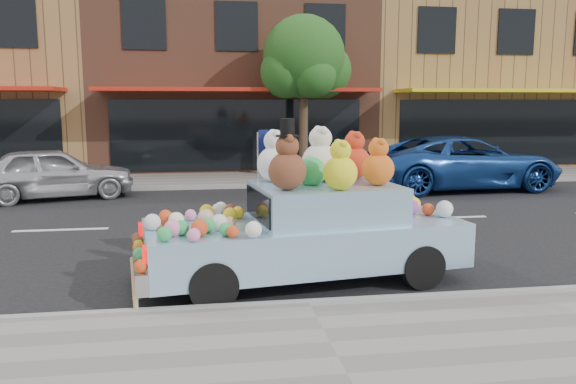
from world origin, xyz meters
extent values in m
plane|color=black|center=(0.00, 0.00, 0.00)|extent=(120.00, 120.00, 0.00)
cube|color=gray|center=(0.00, -6.50, 0.06)|extent=(60.00, 3.00, 0.12)
cube|color=gray|center=(0.00, 6.50, 0.06)|extent=(60.00, 3.00, 0.12)
cube|color=gray|center=(0.00, -5.00, 0.07)|extent=(60.00, 0.12, 0.13)
cube|color=gray|center=(0.00, 5.00, 0.07)|extent=(60.00, 0.12, 0.13)
cube|color=black|center=(-7.00, 7.98, 5.00)|extent=(1.40, 0.06, 1.60)
cube|color=brown|center=(0.00, 12.00, 3.50)|extent=(10.00, 8.00, 7.00)
cube|color=black|center=(0.00, 7.98, 1.40)|extent=(8.50, 0.06, 2.40)
cube|color=red|center=(0.00, 7.10, 2.90)|extent=(9.00, 1.80, 0.12)
cube|color=black|center=(-3.00, 7.98, 5.00)|extent=(1.40, 0.06, 1.60)
cube|color=black|center=(0.00, 7.98, 5.00)|extent=(1.40, 0.06, 1.60)
cube|color=black|center=(3.00, 7.98, 5.00)|extent=(1.40, 0.06, 1.60)
cube|color=olive|center=(10.00, 12.00, 3.50)|extent=(10.00, 8.00, 7.00)
cube|color=black|center=(10.00, 7.98, 1.40)|extent=(8.50, 0.06, 2.40)
cube|color=yellow|center=(10.00, 7.10, 2.90)|extent=(9.00, 1.80, 0.12)
cube|color=black|center=(7.00, 7.98, 5.00)|extent=(1.40, 0.06, 1.60)
cube|color=black|center=(10.00, 7.98, 5.00)|extent=(1.40, 0.06, 1.60)
cylinder|color=#38281C|center=(2.00, 6.50, 1.60)|extent=(0.28, 0.28, 3.20)
sphere|color=#1D4B15|center=(2.00, 6.50, 3.92)|extent=(2.60, 2.60, 2.60)
sphere|color=#1D4B15|center=(2.70, 6.80, 3.52)|extent=(1.80, 1.80, 1.80)
sphere|color=#1D4B15|center=(1.40, 6.30, 3.42)|extent=(1.60, 1.60, 1.60)
sphere|color=#1D4B15|center=(2.20, 5.90, 3.32)|extent=(1.40, 1.40, 1.40)
sphere|color=#1D4B15|center=(1.70, 7.10, 3.62)|extent=(1.60, 1.60, 1.60)
imported|color=#BCBDC2|center=(-5.06, 3.87, 0.68)|extent=(4.30, 2.69, 1.36)
imported|color=#1A4291|center=(6.24, 3.91, 0.77)|extent=(5.67, 2.84, 1.54)
cylinder|color=black|center=(1.66, -4.41, 0.30)|extent=(0.62, 0.28, 0.60)
cylinder|color=black|center=(1.44, -2.87, 0.30)|extent=(0.62, 0.28, 0.60)
cylinder|color=black|center=(-1.12, -4.79, 0.30)|extent=(0.62, 0.28, 0.60)
cylinder|color=black|center=(-1.33, -3.25, 0.30)|extent=(0.62, 0.28, 0.60)
cube|color=#98C4E3|center=(0.16, -3.83, 0.55)|extent=(4.49, 2.27, 0.60)
cube|color=#98C4E3|center=(0.46, -3.79, 1.10)|extent=(2.09, 1.75, 0.50)
cube|color=silver|center=(-2.04, -4.13, 0.40)|extent=(0.40, 1.79, 0.26)
cube|color=red|center=(-1.89, -4.80, 0.72)|extent=(0.10, 0.29, 0.16)
cube|color=red|center=(-2.08, -3.45, 0.72)|extent=(0.10, 0.29, 0.16)
cube|color=black|center=(-0.48, -3.92, 1.10)|extent=(0.22, 1.29, 0.40)
sphere|color=#5C2E1A|center=(-0.14, -4.22, 1.60)|extent=(0.49, 0.49, 0.49)
sphere|color=#5C2E1A|center=(-0.14, -4.22, 1.92)|extent=(0.31, 0.31, 0.31)
sphere|color=#5C2E1A|center=(-0.14, -4.33, 2.02)|extent=(0.12, 0.12, 0.12)
sphere|color=#5C2E1A|center=(-0.14, -4.12, 2.02)|extent=(0.12, 0.12, 0.12)
cylinder|color=black|center=(-0.14, -4.22, 2.05)|extent=(0.29, 0.29, 0.02)
cylinder|color=black|center=(-0.14, -4.22, 2.16)|extent=(0.18, 0.18, 0.22)
sphere|color=beige|center=(0.46, -3.43, 1.62)|extent=(0.54, 0.54, 0.54)
sphere|color=beige|center=(0.46, -3.43, 1.97)|extent=(0.33, 0.33, 0.33)
sphere|color=beige|center=(0.46, -3.55, 2.07)|extent=(0.13, 0.13, 0.13)
sphere|color=beige|center=(0.46, -3.32, 2.07)|extent=(0.13, 0.13, 0.13)
sphere|color=#DA5614|center=(1.14, -4.00, 1.57)|extent=(0.44, 0.44, 0.44)
sphere|color=#DA5614|center=(1.14, -4.00, 1.86)|extent=(0.27, 0.27, 0.27)
sphere|color=#DA5614|center=(1.14, -4.09, 1.94)|extent=(0.10, 0.10, 0.10)
sphere|color=#DA5614|center=(1.14, -3.90, 1.94)|extent=(0.10, 0.10, 0.10)
sphere|color=#B72C13|center=(1.00, -3.31, 1.59)|extent=(0.48, 0.48, 0.48)
sphere|color=#B72C13|center=(1.00, -3.31, 1.90)|extent=(0.30, 0.30, 0.30)
sphere|color=#B72C13|center=(1.00, -3.42, 2.00)|extent=(0.11, 0.11, 0.11)
sphere|color=#B72C13|center=(1.00, -3.21, 2.00)|extent=(0.11, 0.11, 0.11)
sphere|color=white|center=(-0.20, -3.43, 1.60)|extent=(0.51, 0.51, 0.51)
sphere|color=white|center=(-0.20, -3.43, 1.93)|extent=(0.31, 0.31, 0.31)
sphere|color=white|center=(-0.20, -3.54, 2.03)|extent=(0.12, 0.12, 0.12)
sphere|color=white|center=(-0.20, -3.32, 2.03)|extent=(0.12, 0.12, 0.12)
sphere|color=yellow|center=(0.54, -4.33, 1.57)|extent=(0.45, 0.45, 0.45)
sphere|color=yellow|center=(0.54, -4.33, 1.86)|extent=(0.28, 0.28, 0.28)
sphere|color=yellow|center=(0.54, -4.43, 1.95)|extent=(0.10, 0.10, 0.10)
sphere|color=yellow|center=(0.54, -4.24, 1.95)|extent=(0.10, 0.10, 0.10)
sphere|color=green|center=(0.26, -3.82, 1.53)|extent=(0.40, 0.40, 0.40)
sphere|color=pink|center=(0.75, -3.70, 1.50)|extent=(0.32, 0.32, 0.32)
sphere|color=purple|center=(-1.32, -4.63, 0.92)|extent=(0.13, 0.13, 0.13)
sphere|color=silver|center=(-1.01, -4.27, 0.96)|extent=(0.22, 0.22, 0.22)
sphere|color=silver|center=(-1.86, -4.11, 0.96)|extent=(0.21, 0.21, 0.21)
sphere|color=yellow|center=(-1.17, -3.43, 0.95)|extent=(0.20, 0.20, 0.20)
sphere|color=yellow|center=(-0.85, -3.68, 0.94)|extent=(0.19, 0.19, 0.19)
sphere|color=green|center=(-0.95, -4.58, 0.93)|extent=(0.17, 0.17, 0.17)
sphere|color=silver|center=(-1.01, -3.27, 0.94)|extent=(0.17, 0.17, 0.17)
sphere|color=#BF3A14|center=(-1.73, -3.66, 0.94)|extent=(0.18, 0.18, 0.18)
sphere|color=#F7F0C5|center=(-0.62, -4.71, 0.95)|extent=(0.20, 0.20, 0.20)
sphere|color=green|center=(-1.17, -4.35, 0.94)|extent=(0.19, 0.19, 0.19)
sphere|color=#593019|center=(-0.83, -3.28, 0.93)|extent=(0.17, 0.17, 0.17)
sphere|color=green|center=(-1.49, -4.45, 0.95)|extent=(0.19, 0.19, 0.19)
sphere|color=#593019|center=(-1.71, -4.51, 0.92)|extent=(0.14, 0.14, 0.14)
sphere|color=green|center=(-1.53, -3.99, 0.92)|extent=(0.15, 0.15, 0.15)
sphere|color=green|center=(-1.67, -4.75, 0.94)|extent=(0.18, 0.18, 0.18)
sphere|color=yellow|center=(-0.73, -3.52, 0.94)|extent=(0.17, 0.17, 0.17)
sphere|color=pink|center=(-1.39, -3.58, 0.93)|extent=(0.16, 0.16, 0.16)
sphere|color=#BF3A14|center=(-1.26, -4.55, 0.96)|extent=(0.21, 0.21, 0.21)
sphere|color=#937651|center=(-0.88, -4.20, 0.93)|extent=(0.16, 0.16, 0.16)
sphere|color=#BF3A14|center=(-1.71, -3.84, 0.95)|extent=(0.20, 0.20, 0.20)
sphere|color=pink|center=(-1.59, -4.50, 0.95)|extent=(0.21, 0.21, 0.21)
sphere|color=#F7F0C5|center=(-1.57, -3.99, 0.95)|extent=(0.20, 0.20, 0.20)
sphere|color=silver|center=(-0.96, -3.21, 0.94)|extent=(0.19, 0.19, 0.19)
sphere|color=#BF3A14|center=(-0.87, -4.67, 0.93)|extent=(0.15, 0.15, 0.15)
sphere|color=pink|center=(-1.33, -4.81, 0.93)|extent=(0.16, 0.16, 0.16)
sphere|color=#D8A88C|center=(-1.18, -3.97, 0.97)|extent=(0.22, 0.22, 0.22)
sphere|color=#593019|center=(-2.10, -3.70, 0.61)|extent=(0.16, 0.16, 0.16)
sphere|color=#BF3A14|center=(-1.93, -4.89, 0.61)|extent=(0.16, 0.16, 0.16)
sphere|color=#CD6613|center=(-2.05, -4.00, 0.61)|extent=(0.15, 0.15, 0.15)
sphere|color=#CD6613|center=(-2.05, -4.00, 0.60)|extent=(0.13, 0.13, 0.13)
sphere|color=#593019|center=(-2.12, -3.51, 0.61)|extent=(0.16, 0.16, 0.16)
sphere|color=#593019|center=(-2.02, -4.26, 0.61)|extent=(0.15, 0.15, 0.15)
sphere|color=green|center=(-2.01, -4.34, 0.61)|extent=(0.16, 0.16, 0.16)
sphere|color=yellow|center=(-2.09, -3.74, 0.59)|extent=(0.12, 0.12, 0.12)
sphere|color=green|center=(-2.02, -4.26, 0.60)|extent=(0.15, 0.15, 0.15)
sphere|color=#BF3A14|center=(2.00, -3.71, 0.94)|extent=(0.18, 0.18, 0.18)
sphere|color=#CD6613|center=(1.96, -3.03, 0.96)|extent=(0.23, 0.23, 0.23)
sphere|color=yellow|center=(1.91, -3.37, 0.96)|extent=(0.22, 0.22, 0.22)
sphere|color=green|center=(1.55, -3.03, 0.94)|extent=(0.18, 0.18, 0.18)
sphere|color=silver|center=(2.18, -3.88, 0.97)|extent=(0.24, 0.24, 0.24)
sphere|color=purple|center=(1.75, -3.67, 0.97)|extent=(0.24, 0.24, 0.24)
cylinder|color=#997A54|center=(-2.00, -4.99, 0.17)|extent=(0.06, 0.06, 0.17)
sphere|color=#997A54|center=(-2.00, -4.99, 0.26)|extent=(0.07, 0.07, 0.07)
cylinder|color=#997A54|center=(-2.02, -4.87, 0.17)|extent=(0.06, 0.06, 0.17)
sphere|color=#997A54|center=(-2.02, -4.87, 0.26)|extent=(0.07, 0.07, 0.07)
cylinder|color=#997A54|center=(-2.03, -4.75, 0.17)|extent=(0.06, 0.06, 0.17)
sphere|color=#997A54|center=(-2.03, -4.75, 0.26)|extent=(0.07, 0.07, 0.07)
cylinder|color=#997A54|center=(-2.05, -4.63, 0.17)|extent=(0.06, 0.06, 0.17)
sphere|color=#997A54|center=(-2.05, -4.63, 0.26)|extent=(0.07, 0.07, 0.07)
cylinder|color=#997A54|center=(-2.07, -4.51, 0.17)|extent=(0.06, 0.06, 0.17)
sphere|color=#997A54|center=(-2.07, -4.51, 0.26)|extent=(0.07, 0.07, 0.07)
cylinder|color=#997A54|center=(-2.08, -4.39, 0.17)|extent=(0.06, 0.06, 0.17)
sphere|color=#997A54|center=(-2.08, -4.39, 0.26)|extent=(0.07, 0.07, 0.07)
cylinder|color=#997A54|center=(-2.10, -4.27, 0.17)|extent=(0.06, 0.06, 0.17)
sphere|color=#997A54|center=(-2.10, -4.27, 0.26)|extent=(0.07, 0.07, 0.07)
cylinder|color=#997A54|center=(-2.12, -4.15, 0.17)|extent=(0.06, 0.06, 0.17)
sphere|color=#997A54|center=(-2.12, -4.15, 0.26)|extent=(0.07, 0.07, 0.07)
cylinder|color=#997A54|center=(-2.13, -4.02, 0.17)|extent=(0.06, 0.06, 0.17)
sphere|color=#997A54|center=(-2.13, -4.02, 0.26)|extent=(0.07, 0.07, 0.07)
cylinder|color=#997A54|center=(-2.15, -3.90, 0.17)|extent=(0.06, 0.06, 0.17)
sphere|color=#997A54|center=(-2.15, -3.90, 0.26)|extent=(0.07, 0.07, 0.07)
cylinder|color=#997A54|center=(-2.17, -3.78, 0.17)|extent=(0.06, 0.06, 0.17)
sphere|color=#997A54|center=(-2.17, -3.78, 0.26)|extent=(0.07, 0.07, 0.07)
cylinder|color=#997A54|center=(-2.18, -3.66, 0.17)|extent=(0.06, 0.06, 0.17)
sphere|color=#997A54|center=(-2.18, -3.66, 0.26)|extent=(0.07, 0.07, 0.07)
cylinder|color=#997A54|center=(-2.20, -3.54, 0.17)|extent=(0.06, 0.06, 0.17)
sphere|color=#997A54|center=(-2.20, -3.54, 0.26)|extent=(0.07, 0.07, 0.07)
cylinder|color=#997A54|center=(-2.22, -3.42, 0.17)|extent=(0.06, 0.06, 0.17)
sphere|color=#997A54|center=(-2.22, -3.42, 0.26)|extent=(0.07, 0.07, 0.07)
cylinder|color=#997A54|center=(-2.23, -3.30, 0.17)|extent=(0.06, 0.06, 0.17)
sphere|color=#997A54|center=(-2.23, -3.30, 0.26)|extent=(0.07, 0.07, 0.07)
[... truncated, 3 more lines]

